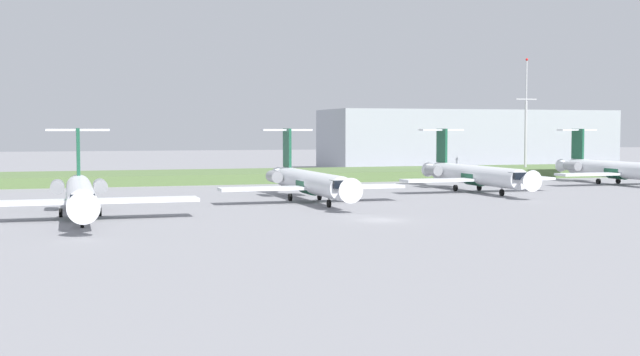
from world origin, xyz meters
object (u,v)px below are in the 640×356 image
object	(u,v)px
regional_jet_second	(80,193)
regional_jet_third	(309,181)
regional_jet_fourth	(473,174)
regional_jet_fifth	(616,169)
antenna_mast	(526,127)

from	to	relation	value
regional_jet_second	regional_jet_third	world-z (taller)	same
regional_jet_fourth	regional_jet_fifth	size ratio (longest dim) A/B	1.00
regional_jet_third	regional_jet_fifth	distance (m)	58.37
regional_jet_second	regional_jet_fifth	xyz separation A→B (m)	(83.32, 27.61, 0.00)
regional_jet_fourth	antenna_mast	size ratio (longest dim) A/B	1.38
regional_jet_second	regional_jet_fourth	xyz separation A→B (m)	(54.15, 20.54, 0.00)
regional_jet_fourth	regional_jet_third	bearing A→B (deg)	-162.03
regional_jet_second	regional_jet_third	xyz separation A→B (m)	(27.13, 11.78, 0.00)
antenna_mast	regional_jet_fifth	bearing A→B (deg)	-89.55
regional_jet_second	regional_jet_fourth	size ratio (longest dim) A/B	1.00
regional_jet_second	regional_jet_fifth	size ratio (longest dim) A/B	1.00
regional_jet_fifth	antenna_mast	size ratio (longest dim) A/B	1.38
regional_jet_fourth	antenna_mast	world-z (taller)	antenna_mast
regional_jet_fifth	regional_jet_fourth	bearing A→B (deg)	-166.39
regional_jet_third	regional_jet_fifth	world-z (taller)	same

